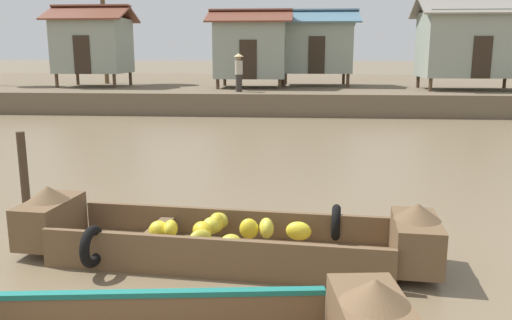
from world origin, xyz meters
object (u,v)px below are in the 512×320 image
stilt_house_right (472,43)px  mooring_post (24,172)px  banana_boat (223,238)px  stilt_house_left (93,44)px  stilt_house_mid_left (251,48)px  vendor_person (239,70)px  stilt_house_mid_right (316,46)px

stilt_house_right → mooring_post: 21.12m
banana_boat → stilt_house_left: (-9.34, 19.68, 2.74)m
stilt_house_mid_left → stilt_house_right: bearing=-4.4°
stilt_house_left → mooring_post: (5.69, -17.83, -2.35)m
stilt_house_right → mooring_post: (-12.45, -16.89, -2.39)m
vendor_person → mooring_post: (-1.99, -14.79, -1.19)m
stilt_house_right → vendor_person: bearing=-168.7°
stilt_house_left → stilt_house_right: (18.14, -0.94, 0.04)m
stilt_house_left → stilt_house_right: bearing=-3.0°
vendor_person → mooring_post: vendor_person is taller
stilt_house_right → vendor_person: 10.74m
stilt_house_mid_right → mooring_post: bearing=-105.7°
stilt_house_mid_left → mooring_post: (-2.25, -17.67, -2.15)m
banana_boat → vendor_person: bearing=95.7°
stilt_house_mid_left → stilt_house_left: bearing=178.9°
stilt_house_mid_right → vendor_person: stilt_house_mid_right is taller
stilt_house_left → stilt_house_mid_right: size_ratio=0.95×
vendor_person → stilt_house_left: bearing=158.4°
stilt_house_mid_left → stilt_house_mid_right: stilt_house_mid_right is taller
stilt_house_right → mooring_post: size_ratio=3.78×
vendor_person → mooring_post: 14.97m
stilt_house_mid_left → stilt_house_mid_right: (3.19, 1.72, 0.13)m
stilt_house_mid_right → mooring_post: 20.27m
stilt_house_mid_left → mooring_post: size_ratio=2.94×
stilt_house_mid_left → mooring_post: 17.94m
stilt_house_mid_left → vendor_person: (-0.27, -2.88, -0.96)m
stilt_house_right → stilt_house_mid_left: bearing=175.6°
banana_boat → stilt_house_mid_left: size_ratio=1.36×
stilt_house_right → vendor_person: (-10.46, -2.10, -1.20)m
stilt_house_mid_right → mooring_post: size_ratio=3.08×
banana_boat → mooring_post: mooring_post is taller
banana_boat → stilt_house_right: (8.80, 18.74, 2.78)m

